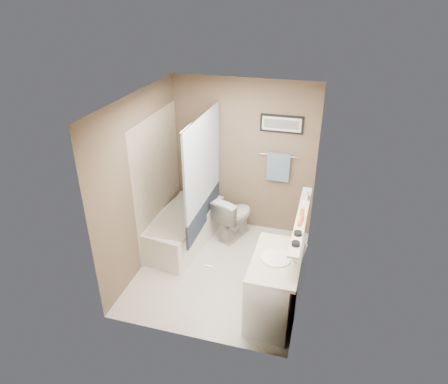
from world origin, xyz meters
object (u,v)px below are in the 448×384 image
(bathtub, at_px, (183,228))
(hair_brush_front, at_px, (301,221))
(soap_bottle, at_px, (306,195))
(toilet, at_px, (234,216))
(hair_brush_back, at_px, (302,214))
(candle_bowl_near, at_px, (296,244))
(candle_bowl_far, at_px, (298,233))
(vanity, at_px, (275,289))
(glass_jar, at_px, (306,194))

(bathtub, height_order, hair_brush_front, hair_brush_front)
(hair_brush_front, xyz_separation_m, soap_bottle, (0.00, 0.57, 0.05))
(hair_brush_front, bearing_deg, toilet, 133.27)
(toilet, height_order, hair_brush_back, hair_brush_back)
(candle_bowl_near, height_order, candle_bowl_far, same)
(candle_bowl_far, bearing_deg, vanity, -146.39)
(bathtub, bearing_deg, hair_brush_back, -11.14)
(hair_brush_back, xyz_separation_m, soap_bottle, (0.00, 0.42, 0.05))
(vanity, bearing_deg, hair_brush_front, 70.92)
(glass_jar, bearing_deg, bathtub, 175.68)
(candle_bowl_near, xyz_separation_m, glass_jar, (0.00, 1.10, 0.03))
(toilet, xyz_separation_m, hair_brush_front, (1.08, -1.14, 0.78))
(toilet, distance_m, candle_bowl_near, 2.09)
(vanity, height_order, glass_jar, glass_jar)
(candle_bowl_far, xyz_separation_m, glass_jar, (0.00, 0.89, 0.03))
(bathtub, xyz_separation_m, vanity, (1.60, -1.15, 0.15))
(toilet, relative_size, glass_jar, 7.11)
(candle_bowl_far, distance_m, soap_bottle, 0.84)
(vanity, bearing_deg, soap_bottle, 85.17)
(bathtub, distance_m, candle_bowl_near, 2.34)
(bathtub, bearing_deg, glass_jar, 3.57)
(bathtub, bearing_deg, soap_bottle, 1.75)
(hair_brush_front, relative_size, glass_jar, 2.20)
(toilet, height_order, candle_bowl_far, candle_bowl_far)
(bathtub, relative_size, vanity, 1.67)
(hair_brush_front, bearing_deg, soap_bottle, 90.00)
(candle_bowl_far, bearing_deg, toilet, 127.27)
(hair_brush_back, relative_size, soap_bottle, 1.59)
(bathtub, xyz_separation_m, glass_jar, (1.79, -0.13, 0.92))
(candle_bowl_far, relative_size, hair_brush_front, 0.41)
(hair_brush_back, bearing_deg, vanity, -109.05)
(bathtub, height_order, toilet, toilet)
(vanity, xyz_separation_m, hair_brush_back, (0.19, 0.54, 0.74))
(vanity, relative_size, candle_bowl_near, 10.00)
(bathtub, height_order, soap_bottle, soap_bottle)
(bathtub, xyz_separation_m, toilet, (0.71, 0.39, 0.11))
(hair_brush_front, relative_size, soap_bottle, 1.59)
(bathtub, xyz_separation_m, candle_bowl_far, (1.79, -1.03, 0.89))
(hair_brush_front, bearing_deg, candle_bowl_far, -90.00)
(candle_bowl_near, height_order, glass_jar, glass_jar)
(vanity, relative_size, hair_brush_front, 4.09)
(candle_bowl_near, distance_m, candle_bowl_far, 0.20)
(bathtub, distance_m, soap_bottle, 2.02)
(vanity, bearing_deg, candle_bowl_near, -17.59)
(candle_bowl_near, height_order, hair_brush_front, hair_brush_front)
(candle_bowl_near, distance_m, hair_brush_back, 0.62)
(vanity, height_order, candle_bowl_near, candle_bowl_near)
(soap_bottle, bearing_deg, toilet, 151.78)
(toilet, relative_size, candle_bowl_far, 7.90)
(glass_jar, bearing_deg, candle_bowl_near, -90.00)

